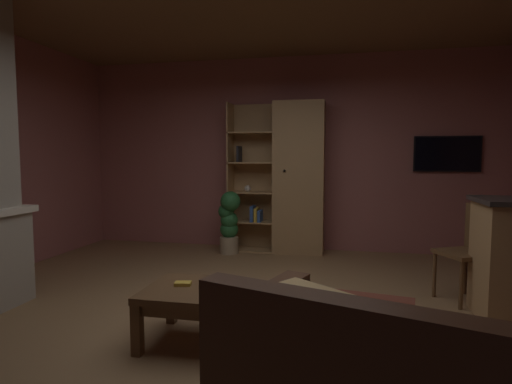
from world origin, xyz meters
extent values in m
cube|color=olive|center=(0.00, 0.00, -0.01)|extent=(6.23, 5.72, 0.02)
cube|color=#9E5B56|center=(0.00, 2.89, 1.42)|extent=(6.35, 0.06, 2.83)
cube|color=white|center=(-0.50, 2.86, 1.20)|extent=(0.79, 0.01, 0.79)
cube|color=#A87F51|center=(0.16, 2.61, 1.07)|extent=(0.71, 0.38, 2.15)
cube|color=#A87F51|center=(-0.53, 2.79, 1.07)|extent=(0.66, 0.02, 2.15)
cube|color=#A87F51|center=(-0.85, 2.61, 1.07)|extent=(0.02, 0.38, 2.15)
sphere|color=black|center=(-0.02, 2.41, 1.18)|extent=(0.04, 0.04, 0.04)
cube|color=#A87F51|center=(-0.53, 2.61, 0.01)|extent=(0.66, 0.38, 0.02)
cube|color=#A87F51|center=(-0.53, 2.61, 0.43)|extent=(0.66, 0.38, 0.02)
cube|color=#A87F51|center=(-0.53, 2.61, 0.86)|extent=(0.66, 0.38, 0.02)
cube|color=#A87F51|center=(-0.53, 2.61, 1.29)|extent=(0.66, 0.38, 0.02)
cube|color=#A87F51|center=(-0.53, 2.61, 1.72)|extent=(0.66, 0.38, 0.02)
cube|color=#2D4C8C|center=(-0.50, 2.55, 0.55)|extent=(0.05, 0.23, 0.22)
cube|color=gold|center=(-0.44, 2.55, 0.54)|extent=(0.04, 0.23, 0.19)
cube|color=black|center=(-0.70, 2.55, 1.41)|extent=(0.03, 0.23, 0.23)
cube|color=#2D4C8C|center=(-0.39, 2.55, 0.52)|extent=(0.04, 0.23, 0.16)
sphere|color=beige|center=(-0.59, 2.61, 0.91)|extent=(0.10, 0.10, 0.10)
cube|color=#4C2D1E|center=(0.97, -1.83, 0.63)|extent=(1.59, 0.64, 0.42)
cube|color=#4C2D1E|center=(0.39, -1.25, 0.34)|extent=(0.42, 0.89, 0.67)
cube|color=#AD3D2D|center=(0.64, -1.42, 0.54)|extent=(0.39, 0.36, 0.35)
cube|color=brown|center=(0.89, -1.41, 0.56)|extent=(0.44, 0.22, 0.34)
cube|color=tan|center=(0.70, -1.45, 0.55)|extent=(0.46, 0.40, 0.42)
cube|color=brown|center=(-0.31, -0.47, 0.39)|extent=(0.64, 0.67, 0.05)
cube|color=brown|center=(-0.31, -0.47, 0.32)|extent=(0.58, 0.60, 0.08)
cube|color=brown|center=(-0.59, -0.76, 0.18)|extent=(0.07, 0.07, 0.36)
cube|color=brown|center=(-0.03, -0.76, 0.18)|extent=(0.07, 0.07, 0.36)
cube|color=brown|center=(-0.59, -0.17, 0.18)|extent=(0.07, 0.07, 0.36)
cube|color=brown|center=(-0.03, -0.17, 0.18)|extent=(0.07, 0.07, 0.36)
cube|color=gold|center=(-0.38, -0.44, 0.42)|extent=(0.14, 0.11, 0.02)
cube|color=brown|center=(1.91, 0.88, 0.46)|extent=(0.56, 0.56, 0.04)
cube|color=brown|center=(2.08, 0.96, 0.70)|extent=(0.21, 0.38, 0.44)
cylinder|color=brown|center=(1.67, 0.96, 0.23)|extent=(0.04, 0.04, 0.46)
cylinder|color=brown|center=(1.83, 0.63, 0.23)|extent=(0.04, 0.04, 0.46)
cylinder|color=brown|center=(1.99, 1.12, 0.23)|extent=(0.04, 0.04, 0.46)
cylinder|color=brown|center=(2.15, 0.79, 0.23)|extent=(0.04, 0.04, 0.46)
cylinder|color=#9E896B|center=(-0.80, 2.34, 0.12)|extent=(0.27, 0.27, 0.23)
sphere|color=#235B2D|center=(-0.81, 2.38, 0.34)|extent=(0.26, 0.26, 0.26)
sphere|color=#235B2D|center=(-0.80, 2.36, 0.48)|extent=(0.25, 0.25, 0.25)
sphere|color=#235B2D|center=(-0.84, 2.34, 0.60)|extent=(0.23, 0.23, 0.23)
sphere|color=#235B2D|center=(-0.77, 2.30, 0.75)|extent=(0.28, 0.28, 0.28)
cube|color=black|center=(2.16, 2.83, 1.41)|extent=(0.87, 0.05, 0.49)
cube|color=black|center=(2.16, 2.80, 1.41)|extent=(0.83, 0.01, 0.45)
camera|label=1|loc=(0.78, -3.31, 1.37)|focal=29.27mm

